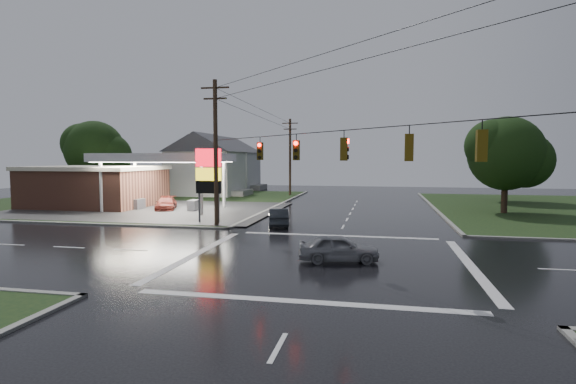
% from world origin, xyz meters
% --- Properties ---
extents(ground, '(120.00, 120.00, 0.00)m').
position_xyz_m(ground, '(0.00, 0.00, 0.00)').
color(ground, black).
rests_on(ground, ground).
extents(grass_nw, '(36.00, 36.00, 0.08)m').
position_xyz_m(grass_nw, '(-26.00, 26.00, 0.04)').
color(grass_nw, black).
rests_on(grass_nw, ground).
extents(gas_station, '(26.20, 18.00, 5.60)m').
position_xyz_m(gas_station, '(-25.68, 19.70, 2.55)').
color(gas_station, '#2D2D2D').
rests_on(gas_station, ground).
extents(pylon_sign, '(2.00, 0.35, 6.00)m').
position_xyz_m(pylon_sign, '(-10.50, 10.50, 4.01)').
color(pylon_sign, '#59595E').
rests_on(pylon_sign, ground).
extents(utility_pole_nw, '(2.20, 0.32, 11.00)m').
position_xyz_m(utility_pole_nw, '(-9.50, 9.50, 5.72)').
color(utility_pole_nw, '#382619').
rests_on(utility_pole_nw, ground).
extents(utility_pole_n, '(2.20, 0.32, 10.50)m').
position_xyz_m(utility_pole_n, '(-9.50, 38.00, 5.47)').
color(utility_pole_n, '#382619').
rests_on(utility_pole_n, ground).
extents(traffic_signals, '(26.87, 26.87, 1.47)m').
position_xyz_m(traffic_signals, '(0.02, -0.02, 6.48)').
color(traffic_signals, black).
rests_on(traffic_signals, ground).
extents(house_near, '(11.05, 8.48, 8.60)m').
position_xyz_m(house_near, '(-20.95, 36.00, 4.41)').
color(house_near, silver).
rests_on(house_near, ground).
extents(house_far, '(11.05, 8.48, 8.60)m').
position_xyz_m(house_far, '(-21.95, 48.00, 4.41)').
color(house_far, silver).
rests_on(house_far, ground).
extents(tree_nw_behind, '(8.93, 7.60, 10.00)m').
position_xyz_m(tree_nw_behind, '(-33.84, 29.99, 6.18)').
color(tree_nw_behind, black).
rests_on(tree_nw_behind, ground).
extents(tree_ne_near, '(7.99, 6.80, 8.98)m').
position_xyz_m(tree_ne_near, '(14.14, 21.99, 5.56)').
color(tree_ne_near, black).
rests_on(tree_ne_near, ground).
extents(tree_ne_far, '(8.46, 7.20, 9.80)m').
position_xyz_m(tree_ne_far, '(17.15, 33.99, 6.18)').
color(tree_ne_far, black).
rests_on(tree_ne_far, ground).
extents(car_north, '(2.40, 4.28, 1.34)m').
position_xyz_m(car_north, '(-4.89, 10.48, 0.67)').
color(car_north, '#22262A').
rests_on(car_north, ground).
extents(car_crossing, '(4.24, 2.33, 1.37)m').
position_xyz_m(car_crossing, '(0.70, -0.44, 0.68)').
color(car_crossing, gray).
rests_on(car_crossing, ground).
extents(car_pump, '(3.27, 4.84, 1.30)m').
position_xyz_m(car_pump, '(-18.10, 18.29, 0.65)').
color(car_pump, '#541A13').
rests_on(car_pump, ground).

